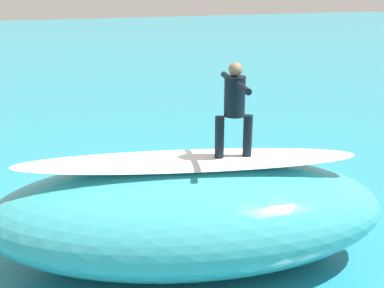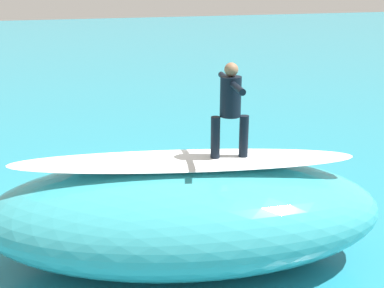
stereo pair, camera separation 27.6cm
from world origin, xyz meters
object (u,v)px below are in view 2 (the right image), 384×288
surfer_paddling (173,158)px  surfer_riding (230,104)px  surfboard_riding (229,160)px  surfboard_paddling (169,165)px

surfer_paddling → surfer_riding: bearing=72.1°
surfboard_riding → surfboard_paddling: surfboard_riding is taller
surfboard_riding → surfer_paddling: bearing=-85.3°
surfer_paddling → surfboard_paddling: bearing=0.0°
surfer_riding → surfer_paddling: 5.25m
surfboard_riding → surfer_riding: (0.00, 0.00, 0.91)m
surfboard_paddling → surfboard_riding: bearing=73.6°
surfer_riding → surfer_paddling: (-0.58, -4.59, -2.49)m
surfboard_paddling → surfer_paddling: surfer_paddling is taller
surfboard_paddling → surfer_riding: bearing=73.6°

